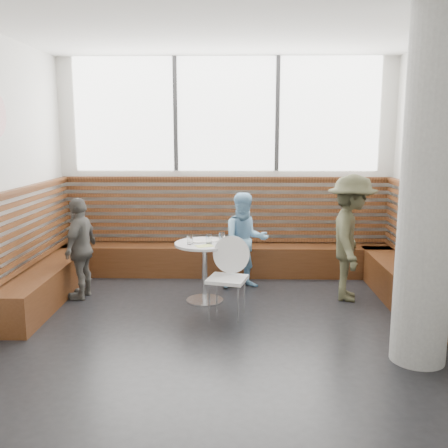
{
  "coord_description": "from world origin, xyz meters",
  "views": [
    {
      "loc": [
        0.14,
        -5.03,
        2.09
      ],
      "look_at": [
        0.0,
        1.0,
        1.0
      ],
      "focal_mm": 40.0,
      "sensor_mm": 36.0,
      "label": 1
    }
  ],
  "objects_px": {
    "concrete_column": "(429,190)",
    "child_left": "(81,248)",
    "cafe_table": "(204,260)",
    "adult_man": "(351,238)",
    "child_back": "(245,241)",
    "cafe_chair": "(227,270)"
  },
  "relations": [
    {
      "from": "concrete_column",
      "to": "child_left",
      "type": "xyz_separation_m",
      "value": [
        -3.69,
        1.74,
        -0.95
      ]
    },
    {
      "from": "cafe_table",
      "to": "adult_man",
      "type": "xyz_separation_m",
      "value": [
        1.84,
        0.15,
        0.26
      ]
    },
    {
      "from": "cafe_table",
      "to": "child_back",
      "type": "xyz_separation_m",
      "value": [
        0.52,
        0.6,
        0.11
      ]
    },
    {
      "from": "adult_man",
      "to": "cafe_table",
      "type": "bearing_deg",
      "value": 107.06
    },
    {
      "from": "cafe_table",
      "to": "child_back",
      "type": "relative_size",
      "value": 0.58
    },
    {
      "from": "cafe_chair",
      "to": "adult_man",
      "type": "xyz_separation_m",
      "value": [
        1.55,
        0.61,
        0.26
      ]
    },
    {
      "from": "cafe_chair",
      "to": "child_back",
      "type": "xyz_separation_m",
      "value": [
        0.23,
        1.06,
        0.12
      ]
    },
    {
      "from": "adult_man",
      "to": "child_left",
      "type": "relative_size",
      "value": 1.23
    },
    {
      "from": "concrete_column",
      "to": "cafe_chair",
      "type": "xyz_separation_m",
      "value": [
        -1.8,
        1.15,
        -1.06
      ]
    },
    {
      "from": "cafe_chair",
      "to": "child_left",
      "type": "relative_size",
      "value": 0.7
    },
    {
      "from": "concrete_column",
      "to": "adult_man",
      "type": "xyz_separation_m",
      "value": [
        -0.25,
        1.76,
        -0.8
      ]
    },
    {
      "from": "cafe_chair",
      "to": "child_back",
      "type": "relative_size",
      "value": 0.7
    },
    {
      "from": "child_left",
      "to": "cafe_chair",
      "type": "bearing_deg",
      "value": 80.27
    },
    {
      "from": "concrete_column",
      "to": "cafe_chair",
      "type": "bearing_deg",
      "value": 147.42
    },
    {
      "from": "adult_man",
      "to": "concrete_column",
      "type": "bearing_deg",
      "value": -159.44
    },
    {
      "from": "cafe_table",
      "to": "adult_man",
      "type": "distance_m",
      "value": 1.87
    },
    {
      "from": "concrete_column",
      "to": "cafe_table",
      "type": "distance_m",
      "value": 2.84
    },
    {
      "from": "cafe_chair",
      "to": "child_back",
      "type": "distance_m",
      "value": 1.09
    },
    {
      "from": "concrete_column",
      "to": "adult_man",
      "type": "bearing_deg",
      "value": 98.12
    },
    {
      "from": "cafe_table",
      "to": "cafe_chair",
      "type": "height_order",
      "value": "cafe_chair"
    },
    {
      "from": "cafe_chair",
      "to": "adult_man",
      "type": "relative_size",
      "value": 0.57
    },
    {
      "from": "adult_man",
      "to": "child_left",
      "type": "height_order",
      "value": "adult_man"
    }
  ]
}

